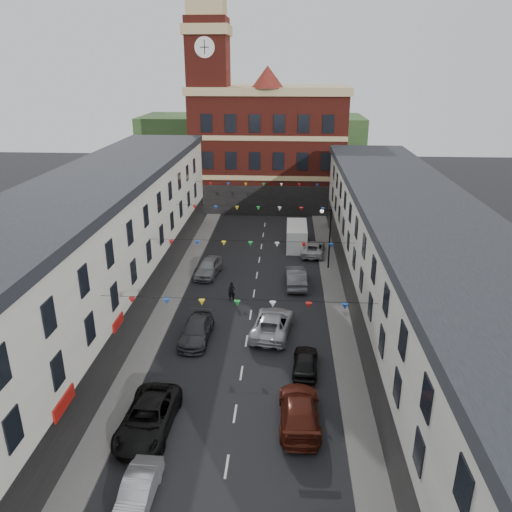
% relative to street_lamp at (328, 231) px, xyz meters
% --- Properties ---
extents(ground, '(160.00, 160.00, 0.00)m').
position_rel_street_lamp_xyz_m(ground, '(-6.55, -14.00, -3.90)').
color(ground, black).
rests_on(ground, ground).
extents(pavement_left, '(1.80, 64.00, 0.15)m').
position_rel_street_lamp_xyz_m(pavement_left, '(-13.45, -12.00, -3.83)').
color(pavement_left, '#605E5B').
rests_on(pavement_left, ground).
extents(pavement_right, '(1.80, 64.00, 0.15)m').
position_rel_street_lamp_xyz_m(pavement_right, '(0.35, -12.00, -3.83)').
color(pavement_right, '#605E5B').
rests_on(pavement_right, ground).
extents(terrace_left, '(8.40, 56.00, 10.70)m').
position_rel_street_lamp_xyz_m(terrace_left, '(-18.33, -13.00, 1.44)').
color(terrace_left, silver).
rests_on(terrace_left, ground).
extents(terrace_right, '(8.40, 56.00, 9.70)m').
position_rel_street_lamp_xyz_m(terrace_right, '(5.23, -13.00, 0.95)').
color(terrace_right, beige).
rests_on(terrace_right, ground).
extents(civic_building, '(20.60, 13.30, 18.50)m').
position_rel_street_lamp_xyz_m(civic_building, '(-6.55, 23.95, 4.23)').
color(civic_building, maroon).
rests_on(civic_building, ground).
extents(clock_tower, '(5.60, 5.60, 30.00)m').
position_rel_street_lamp_xyz_m(clock_tower, '(-14.05, 21.00, 11.03)').
color(clock_tower, maroon).
rests_on(clock_tower, ground).
extents(distant_hill, '(40.00, 14.00, 10.00)m').
position_rel_street_lamp_xyz_m(distant_hill, '(-10.55, 48.00, 1.10)').
color(distant_hill, '#2B4B23').
rests_on(distant_hill, ground).
extents(street_lamp, '(1.10, 0.36, 6.00)m').
position_rel_street_lamp_xyz_m(street_lamp, '(0.00, 0.00, 0.00)').
color(street_lamp, black).
rests_on(street_lamp, ground).
extents(car_left_b, '(1.48, 3.94, 1.29)m').
position_rel_street_lamp_xyz_m(car_left_b, '(-10.25, -28.35, -3.26)').
color(car_left_b, gray).
rests_on(car_left_b, ground).
extents(car_left_c, '(2.81, 5.76, 1.58)m').
position_rel_street_lamp_xyz_m(car_left_c, '(-11.06, -23.63, -3.12)').
color(car_left_c, black).
rests_on(car_left_c, ground).
extents(car_left_d, '(2.17, 5.01, 1.43)m').
position_rel_street_lamp_xyz_m(car_left_d, '(-10.15, -14.01, -3.19)').
color(car_left_d, '#37393E').
rests_on(car_left_d, ground).
extents(car_left_e, '(2.43, 4.82, 1.58)m').
position_rel_street_lamp_xyz_m(car_left_e, '(-11.08, -2.22, -3.12)').
color(car_left_e, gray).
rests_on(car_left_e, ground).
extents(car_right_c, '(2.31, 5.49, 1.58)m').
position_rel_street_lamp_xyz_m(car_right_c, '(-2.95, -22.52, -3.11)').
color(car_right_c, '#531B10').
rests_on(car_right_c, ground).
extents(car_right_d, '(1.82, 4.01, 1.34)m').
position_rel_street_lamp_xyz_m(car_right_d, '(-2.47, -17.43, -3.24)').
color(car_right_d, black).
rests_on(car_right_d, ground).
extents(car_right_e, '(1.97, 5.04, 1.63)m').
position_rel_street_lamp_xyz_m(car_right_e, '(-2.95, -4.04, -3.09)').
color(car_right_e, '#55575E').
rests_on(car_right_e, ground).
extents(car_right_f, '(2.78, 5.13, 1.37)m').
position_rel_street_lamp_xyz_m(car_right_f, '(-1.05, 3.98, -3.22)').
color(car_right_f, '#B9BBBE').
rests_on(car_right_f, ground).
extents(moving_car, '(3.38, 6.01, 1.59)m').
position_rel_street_lamp_xyz_m(moving_car, '(-4.75, -12.72, -3.11)').
color(moving_car, silver).
rests_on(moving_car, ground).
extents(white_van, '(2.16, 5.57, 2.46)m').
position_rel_street_lamp_xyz_m(white_van, '(-2.75, 6.19, -2.67)').
color(white_van, white).
rests_on(white_van, ground).
extents(pedestrian, '(0.66, 0.47, 1.67)m').
position_rel_street_lamp_xyz_m(pedestrian, '(-8.32, -7.52, -3.07)').
color(pedestrian, black).
rests_on(pedestrian, ground).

